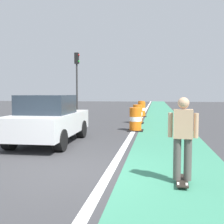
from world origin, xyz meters
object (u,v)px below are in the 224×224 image
at_px(parked_sedan_nearest, 49,120).
at_px(traffic_barrel_front, 135,120).
at_px(traffic_barrel_back, 142,110).
at_px(traffic_barrel_far, 141,107).
at_px(pedestrian_crossing, 58,106).
at_px(skateboarder_on_lane, 183,138).
at_px(traffic_light_corner, 77,72).
at_px(traffic_barrel_mid, 138,114).

distance_m(parked_sedan_nearest, traffic_barrel_front, 4.52).
bearing_deg(parked_sedan_nearest, traffic_barrel_back, 76.62).
xyz_separation_m(traffic_barrel_front, traffic_barrel_far, (-0.29, 10.57, 0.00)).
bearing_deg(pedestrian_crossing, skateboarder_on_lane, -59.72).
bearing_deg(pedestrian_crossing, traffic_barrel_front, -43.11).
distance_m(skateboarder_on_lane, traffic_barrel_front, 7.26).
relative_size(traffic_barrel_far, pedestrian_crossing, 0.68).
bearing_deg(skateboarder_on_lane, traffic_light_corner, 113.53).
relative_size(skateboarder_on_lane, traffic_barrel_back, 1.55).
bearing_deg(traffic_light_corner, traffic_barrel_front, -58.30).
bearing_deg(traffic_barrel_front, skateboarder_on_lane, -78.47).
bearing_deg(traffic_barrel_back, traffic_barrel_far, 93.44).
height_order(parked_sedan_nearest, traffic_barrel_front, parked_sedan_nearest).
height_order(traffic_barrel_mid, traffic_light_corner, traffic_light_corner).
xyz_separation_m(parked_sedan_nearest, traffic_light_corner, (-2.80, 12.57, 2.67)).
relative_size(traffic_barrel_mid, traffic_light_corner, 0.21).
bearing_deg(traffic_barrel_front, traffic_barrel_mid, 92.11).
height_order(traffic_barrel_mid, pedestrian_crossing, pedestrian_crossing).
height_order(parked_sedan_nearest, traffic_barrel_mid, parked_sedan_nearest).
bearing_deg(pedestrian_crossing, traffic_barrel_mid, -22.17).
xyz_separation_m(traffic_barrel_front, traffic_barrel_mid, (-0.12, 3.20, 0.00)).
xyz_separation_m(traffic_barrel_mid, traffic_barrel_back, (0.01, 4.42, 0.00)).
distance_m(traffic_barrel_mid, pedestrian_crossing, 6.31).
bearing_deg(traffic_barrel_far, traffic_barrel_back, -86.56).
bearing_deg(pedestrian_crossing, traffic_barrel_far, 41.43).
relative_size(traffic_barrel_mid, pedestrian_crossing, 0.68).
bearing_deg(traffic_barrel_front, parked_sedan_nearest, -127.91).
relative_size(parked_sedan_nearest, traffic_barrel_front, 3.80).
relative_size(skateboarder_on_lane, traffic_barrel_far, 1.55).
xyz_separation_m(traffic_barrel_front, pedestrian_crossing, (-5.95, 5.57, 0.33)).
distance_m(traffic_barrel_front, traffic_barrel_mid, 3.20).
bearing_deg(traffic_barrel_far, traffic_barrel_front, -88.43).
bearing_deg(traffic_barrel_front, traffic_barrel_far, 91.57).
relative_size(traffic_barrel_back, pedestrian_crossing, 0.68).
bearing_deg(parked_sedan_nearest, traffic_barrel_mid, 68.56).
height_order(skateboarder_on_lane, traffic_barrel_far, skateboarder_on_lane).
bearing_deg(traffic_barrel_back, parked_sedan_nearest, -103.38).
relative_size(traffic_light_corner, pedestrian_crossing, 3.17).
xyz_separation_m(traffic_barrel_mid, pedestrian_crossing, (-5.84, 2.38, 0.33)).
bearing_deg(skateboarder_on_lane, traffic_barrel_back, 96.06).
xyz_separation_m(skateboarder_on_lane, parked_sedan_nearest, (-4.22, 3.55, -0.08)).
distance_m(traffic_barrel_far, traffic_light_corner, 6.25).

